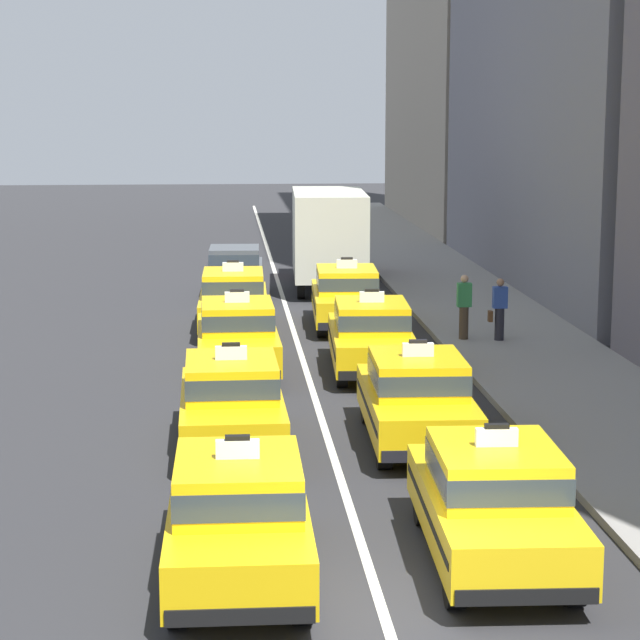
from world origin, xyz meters
TOP-DOWN VIEW (x-y plane):
  - ground_plane at (0.00, 0.00)m, footprint 160.00×160.00m
  - lane_stripe_left_right at (0.00, 20.00)m, footprint 0.14×80.00m
  - sidewalk_curb at (5.60, 15.00)m, footprint 4.00×90.00m
  - taxi_left_nearest at (-1.74, 1.34)m, footprint 1.85×4.57m
  - taxi_left_second at (-1.77, 7.51)m, footprint 1.88×4.58m
  - taxi_left_third at (-1.58, 13.84)m, footprint 1.88×4.58m
  - taxi_left_fourth at (-1.62, 19.07)m, footprint 1.90×4.59m
  - sedan_left_fifth at (-1.52, 25.30)m, footprint 1.89×4.35m
  - taxi_right_nearest at (1.69, 1.64)m, footprint 1.96×4.62m
  - taxi_right_second at (1.57, 7.53)m, footprint 1.94×4.61m
  - taxi_right_third at (1.48, 13.62)m, footprint 2.02×4.64m
  - taxi_right_fourth at (1.49, 19.45)m, footprint 2.01×4.63m
  - box_truck_right_fifth at (1.61, 26.87)m, footprint 2.52×7.05m
  - pedestrian_near_crosswalk at (4.24, 16.74)m, footprint 0.36×0.24m
  - pedestrian_mid_block at (5.10, 16.50)m, footprint 0.47×0.24m

SIDE VIEW (x-z plane):
  - ground_plane at x=0.00m, z-range 0.00..0.00m
  - lane_stripe_left_right at x=0.00m, z-range 0.00..0.01m
  - sidewalk_curb at x=5.60m, z-range 0.00..0.15m
  - sedan_left_fifth at x=-1.52m, z-range 0.06..1.64m
  - taxi_left_nearest at x=-1.74m, z-range -0.10..1.86m
  - taxi_left_second at x=-1.77m, z-range -0.10..1.86m
  - taxi_left_third at x=-1.58m, z-range -0.10..1.86m
  - taxi_left_fourth at x=-1.62m, z-range -0.10..1.86m
  - taxi_right_nearest at x=1.69m, z-range -0.10..1.86m
  - taxi_right_second at x=1.57m, z-range -0.10..1.86m
  - taxi_right_third at x=1.48m, z-range -0.10..1.86m
  - taxi_right_fourth at x=1.49m, z-range -0.10..1.86m
  - pedestrian_mid_block at x=5.10m, z-range 0.15..1.74m
  - pedestrian_near_crosswalk at x=4.24m, z-range 0.16..1.82m
  - box_truck_right_fifth at x=1.61m, z-range 0.14..3.41m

